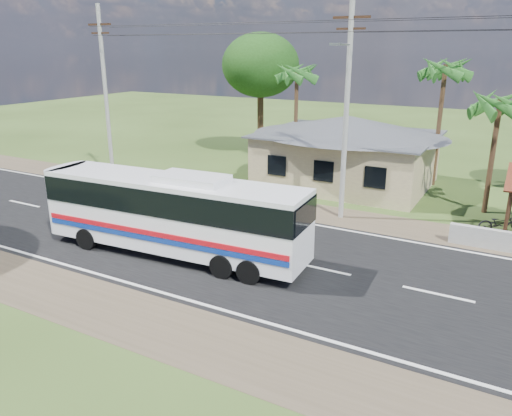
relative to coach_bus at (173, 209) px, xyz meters
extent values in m
plane|color=#2C4017|center=(1.50, 1.65, -2.07)|extent=(120.00, 120.00, 0.00)
cube|color=black|center=(1.50, 1.65, -2.06)|extent=(120.00, 10.00, 0.02)
cube|color=brown|center=(1.50, 8.15, -2.07)|extent=(120.00, 3.00, 0.01)
cube|color=brown|center=(1.50, -4.85, -2.07)|extent=(120.00, 3.00, 0.01)
cube|color=silver|center=(1.50, 6.35, -2.05)|extent=(120.00, 0.15, 0.01)
cube|color=silver|center=(1.50, -3.05, -2.05)|extent=(120.00, 0.15, 0.01)
cube|color=silver|center=(1.50, 1.65, -2.05)|extent=(120.00, 0.15, 0.01)
cube|color=tan|center=(2.50, 14.65, -0.47)|extent=(10.00, 8.00, 3.20)
cube|color=#4C4F54|center=(2.50, 14.65, 1.18)|extent=(10.60, 8.60, 0.10)
pyramid|color=#4C4F54|center=(2.50, 14.65, 2.33)|extent=(12.40, 10.00, 1.20)
cube|color=black|center=(-0.50, 10.63, -0.37)|extent=(1.20, 0.08, 1.20)
cube|color=black|center=(2.50, 10.63, -0.37)|extent=(1.20, 0.08, 1.20)
cube|color=black|center=(5.50, 10.63, -0.37)|extent=(1.20, 0.08, 1.20)
cylinder|color=#331E12|center=(12.20, 8.35, -0.77)|extent=(0.16, 0.16, 2.60)
cylinder|color=#331E12|center=(12.20, 11.95, -0.77)|extent=(0.16, 0.16, 2.60)
cylinder|color=#9E9E99|center=(-11.50, 8.15, 3.43)|extent=(0.26, 0.26, 11.00)
cube|color=#331E12|center=(-11.50, 8.15, 7.73)|extent=(1.80, 0.12, 0.12)
cube|color=#331E12|center=(-11.50, 8.15, 7.23)|extent=(1.40, 0.10, 0.10)
cylinder|color=#9E9E99|center=(4.50, 8.15, 3.43)|extent=(0.26, 0.26, 11.00)
cube|color=#331E12|center=(4.50, 8.15, 7.73)|extent=(1.80, 0.12, 0.12)
cube|color=#331E12|center=(4.50, 8.15, 7.23)|extent=(1.40, 0.10, 0.10)
cylinder|color=gray|center=(4.50, 7.15, 6.53)|extent=(0.08, 2.00, 0.08)
cube|color=gray|center=(4.50, 6.15, 6.53)|extent=(0.50, 0.18, 0.12)
cylinder|color=black|center=(-3.50, 8.15, 7.53)|extent=(16.00, 0.02, 0.02)
cylinder|color=#47301E|center=(11.00, 12.65, 0.93)|extent=(0.28, 0.28, 6.00)
cylinder|color=#47301E|center=(7.50, 17.15, 1.68)|extent=(0.28, 0.28, 7.50)
cylinder|color=#47301E|center=(-2.50, 17.65, 1.43)|extent=(0.28, 0.28, 7.00)
cylinder|color=#47301E|center=(-6.50, 19.65, 0.90)|extent=(0.50, 0.50, 5.95)
ellipsoid|color=#18360E|center=(-6.50, 19.65, 5.08)|extent=(6.00, 6.00, 4.92)
cube|color=white|center=(-0.01, 0.00, -0.19)|extent=(11.72, 3.15, 2.90)
cube|color=black|center=(-0.01, 0.00, 0.54)|extent=(11.77, 3.21, 1.06)
cube|color=black|center=(-5.79, -0.37, 0.20)|extent=(0.26, 2.22, 1.74)
cube|color=#B20A14|center=(0.07, -1.22, -0.72)|extent=(11.38, 0.77, 0.21)
cube|color=navy|center=(0.07, -1.22, -0.96)|extent=(11.38, 0.77, 0.21)
cube|color=white|center=(0.96, 0.06, 1.41)|extent=(2.99, 1.73, 0.29)
cylinder|color=black|center=(-3.79, -1.35, -1.59)|extent=(0.99, 0.40, 0.97)
cylinder|color=black|center=(-3.93, 0.86, -1.59)|extent=(0.99, 0.40, 0.97)
cylinder|color=black|center=(2.96, -0.92, -1.59)|extent=(0.99, 0.40, 0.97)
cylinder|color=black|center=(2.82, 1.30, -1.59)|extent=(0.99, 0.40, 0.97)
cylinder|color=black|center=(4.11, -0.85, -1.59)|extent=(0.99, 0.40, 0.97)
cylinder|color=black|center=(3.97, 1.37, -1.59)|extent=(0.99, 0.40, 0.97)
imported|color=black|center=(11.91, 9.47, -1.56)|extent=(2.06, 1.44, 1.03)
camera|label=1|loc=(12.54, -15.61, 6.42)|focal=35.00mm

